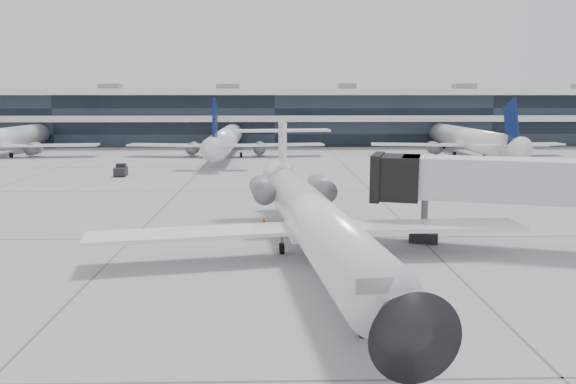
{
  "coord_description": "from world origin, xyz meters",
  "views": [
    {
      "loc": [
        -0.09,
        -38.07,
        9.76
      ],
      "look_at": [
        0.94,
        3.84,
        2.6
      ],
      "focal_mm": 35.0,
      "sensor_mm": 36.0,
      "label": 1
    }
  ],
  "objects_px": {
    "regional_jet": "(312,216)",
    "ramp_worker": "(392,279)",
    "baggage_tug": "(395,307)",
    "jet_bridge": "(536,182)"
  },
  "relations": [
    {
      "from": "ramp_worker",
      "to": "baggage_tug",
      "type": "distance_m",
      "value": 3.05
    },
    {
      "from": "jet_bridge",
      "to": "ramp_worker",
      "type": "bearing_deg",
      "value": -125.73
    },
    {
      "from": "baggage_tug",
      "to": "jet_bridge",
      "type": "bearing_deg",
      "value": 41.92
    },
    {
      "from": "regional_jet",
      "to": "baggage_tug",
      "type": "relative_size",
      "value": 16.25
    },
    {
      "from": "regional_jet",
      "to": "jet_bridge",
      "type": "xyz_separation_m",
      "value": [
        14.39,
        1.83,
        1.77
      ]
    },
    {
      "from": "jet_bridge",
      "to": "baggage_tug",
      "type": "xyz_separation_m",
      "value": [
        -11.29,
        -11.38,
        -3.83
      ]
    },
    {
      "from": "baggage_tug",
      "to": "regional_jet",
      "type": "bearing_deg",
      "value": 104.67
    },
    {
      "from": "jet_bridge",
      "to": "ramp_worker",
      "type": "xyz_separation_m",
      "value": [
        -10.82,
        -8.38,
        -3.53
      ]
    },
    {
      "from": "regional_jet",
      "to": "jet_bridge",
      "type": "bearing_deg",
      "value": 0.57
    },
    {
      "from": "regional_jet",
      "to": "ramp_worker",
      "type": "xyz_separation_m",
      "value": [
        3.57,
        -6.56,
        -1.76
      ]
    }
  ]
}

